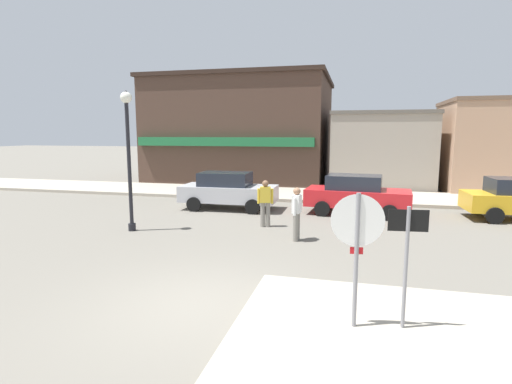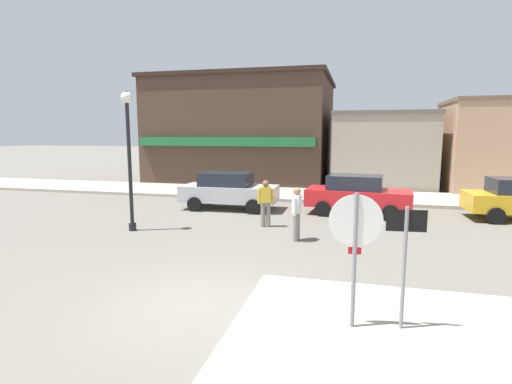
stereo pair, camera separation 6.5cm
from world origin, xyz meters
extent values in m
plane|color=#6B665B|center=(0.00, 0.00, 0.00)|extent=(160.00, 160.00, 0.00)
cube|color=#A89E8C|center=(4.14, -0.93, 0.07)|extent=(6.40, 4.80, 0.15)
cube|color=#A89E8C|center=(0.00, 13.47, 0.07)|extent=(80.00, 4.00, 0.15)
cylinder|color=gray|center=(2.83, -0.44, 1.15)|extent=(0.07, 0.07, 2.30)
cylinder|color=red|center=(2.83, -0.42, 1.87)|extent=(0.76, 0.08, 0.76)
cylinder|color=white|center=(2.83, -0.44, 1.87)|extent=(0.82, 0.09, 0.82)
cube|color=red|center=(2.83, -0.43, 1.39)|extent=(0.20, 0.03, 0.11)
cylinder|color=gray|center=(3.58, -0.31, 1.05)|extent=(0.06, 0.06, 2.10)
cube|color=black|center=(3.58, -0.30, 1.88)|extent=(0.60, 0.07, 0.34)
cube|color=white|center=(3.58, -0.29, 1.88)|extent=(0.54, 0.06, 0.29)
cube|color=black|center=(3.58, -0.29, 1.88)|extent=(0.34, 0.04, 0.08)
cylinder|color=black|center=(-4.33, 4.87, 2.10)|extent=(0.12, 0.12, 4.20)
cylinder|color=black|center=(-4.33, 4.87, 0.12)|extent=(0.24, 0.24, 0.24)
sphere|color=white|center=(-4.33, 4.87, 4.31)|extent=(0.36, 0.36, 0.36)
cone|color=black|center=(-4.33, 4.87, 4.45)|extent=(0.32, 0.32, 0.18)
cube|color=#B7B7BC|center=(-2.38, 9.27, 0.67)|extent=(4.02, 1.76, 0.66)
cube|color=#1E232D|center=(-2.53, 9.27, 1.28)|extent=(2.10, 1.42, 0.56)
cylinder|color=black|center=(-1.16, 10.14, 0.30)|extent=(0.60, 0.19, 0.60)
cylinder|color=black|center=(-1.13, 8.44, 0.30)|extent=(0.60, 0.19, 0.60)
cylinder|color=black|center=(-3.64, 10.10, 0.30)|extent=(0.60, 0.19, 0.60)
cylinder|color=black|center=(-3.61, 8.40, 0.30)|extent=(0.60, 0.19, 0.60)
cube|color=red|center=(2.90, 9.43, 0.67)|extent=(4.14, 2.05, 0.66)
cube|color=#1E232D|center=(2.75, 9.45, 1.28)|extent=(2.20, 1.57, 0.56)
cylinder|color=black|center=(4.21, 10.17, 0.30)|extent=(0.61, 0.23, 0.60)
cylinder|color=black|center=(4.06, 8.48, 0.30)|extent=(0.61, 0.23, 0.60)
cylinder|color=black|center=(1.74, 10.39, 0.30)|extent=(0.61, 0.23, 0.60)
cylinder|color=black|center=(1.59, 8.70, 0.30)|extent=(0.61, 0.23, 0.60)
cylinder|color=black|center=(7.55, 10.54, 0.30)|extent=(0.61, 0.21, 0.60)
cylinder|color=black|center=(7.63, 8.84, 0.30)|extent=(0.61, 0.21, 0.60)
cylinder|color=gray|center=(1.11, 4.88, 0.42)|extent=(0.16, 0.16, 0.85)
cylinder|color=gray|center=(1.13, 5.05, 0.42)|extent=(0.16, 0.16, 0.85)
cube|color=white|center=(1.12, 4.96, 1.12)|extent=(0.26, 0.38, 0.54)
sphere|color=#9E7051|center=(1.12, 4.96, 1.50)|extent=(0.22, 0.22, 0.22)
cylinder|color=white|center=(1.09, 4.74, 1.07)|extent=(0.10, 0.10, 0.52)
cylinder|color=white|center=(1.15, 5.19, 1.07)|extent=(0.10, 0.10, 0.52)
cylinder|color=gray|center=(-0.26, 6.46, 0.42)|extent=(0.16, 0.16, 0.85)
cylinder|color=gray|center=(-0.09, 6.49, 0.42)|extent=(0.16, 0.16, 0.85)
cube|color=gold|center=(-0.17, 6.48, 1.12)|extent=(0.40, 0.29, 0.54)
sphere|color=brown|center=(-0.17, 6.48, 1.50)|extent=(0.22, 0.22, 0.22)
cylinder|color=gold|center=(-0.40, 6.43, 1.07)|extent=(0.11, 0.11, 0.52)
cylinder|color=gold|center=(0.05, 6.52, 1.07)|extent=(0.11, 0.11, 0.52)
cube|color=#473328|center=(-4.69, 20.13, 3.27)|extent=(11.11, 9.33, 6.53)
cube|color=#1E6638|center=(-4.69, 15.32, 2.70)|extent=(10.56, 0.40, 0.50)
cube|color=#2E211A|center=(-4.69, 20.13, 6.65)|extent=(11.45, 9.61, 0.24)
cube|color=#9E9384|center=(4.20, 19.06, 2.10)|extent=(5.63, 6.73, 4.20)
cube|color=#5E584F|center=(4.20, 19.06, 4.30)|extent=(5.74, 6.86, 0.20)
cube|color=tan|center=(10.05, 17.80, 2.39)|extent=(5.03, 5.27, 4.78)
cube|color=brown|center=(10.05, 17.80, 4.88)|extent=(5.13, 5.38, 0.20)
camera|label=1|loc=(2.75, -6.63, 3.20)|focal=28.00mm
camera|label=2|loc=(2.82, -6.62, 3.20)|focal=28.00mm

